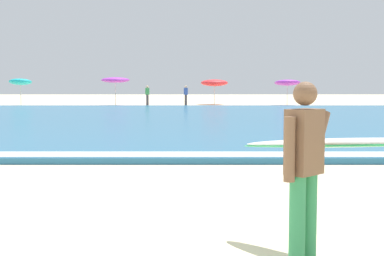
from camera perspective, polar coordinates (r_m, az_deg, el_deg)
The scene contains 10 objects.
ground_plane at distance 5.91m, azimuth -12.11°, elevation -12.21°, with size 160.00×160.00×0.00m, color beige.
sea at distance 25.33m, azimuth -2.91°, elevation 1.00°, with size 120.00×28.00×0.14m, color teal.
surf_foam at distance 12.01m, azimuth -5.91°, elevation -2.79°, with size 120.00×0.85×0.01m, color white.
surfer_with_board at distance 5.24m, azimuth 13.07°, elevation -2.87°, with size 1.85×1.87×1.73m.
beach_umbrella_0 at distance 44.72m, azimuth -17.97°, elevation 4.68°, with size 1.76×1.80×2.19m.
beach_umbrella_1 at distance 43.34m, azimuth -8.36°, elevation 5.06°, with size 2.25×2.25×2.23m.
beach_umbrella_2 at distance 44.64m, azimuth 2.16°, elevation 4.81°, with size 2.24×2.24×2.08m.
beach_umbrella_3 at distance 43.87m, azimuth 9.86°, elevation 4.77°, with size 2.06×2.09×2.11m.
beachgoer_near_row_left at distance 42.59m, azimuth -0.88°, elevation 3.56°, with size 0.32×0.20×1.58m.
beachgoer_near_row_mid at distance 43.03m, azimuth -4.98°, elevation 3.55°, with size 0.32×0.20×1.58m.
Camera 1 is at (1.19, -5.53, 1.71)m, focal length 50.26 mm.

